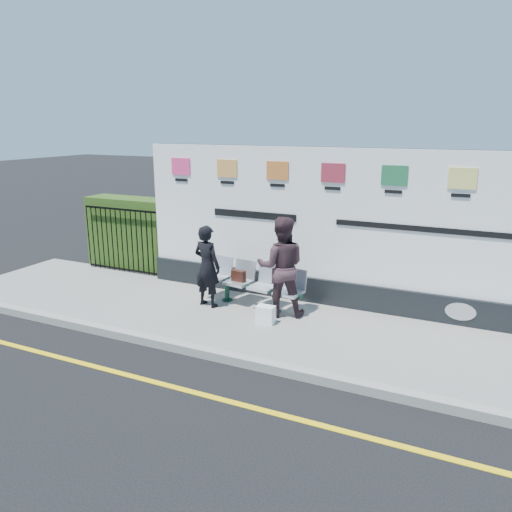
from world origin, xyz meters
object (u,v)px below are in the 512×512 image
at_px(woman_right, 281,267).
at_px(woman_left, 207,266).
at_px(billboard, 332,239).
at_px(bench, 251,295).

bearing_deg(woman_right, woman_left, -15.72).
relative_size(woman_left, woman_right, 0.86).
xyz_separation_m(woman_left, woman_right, (1.45, 0.17, 0.12)).
bearing_deg(billboard, woman_right, -123.63).
height_order(billboard, woman_right, billboard).
xyz_separation_m(billboard, bench, (-1.33, -0.81, -1.07)).
bearing_deg(woman_left, billboard, -142.08).
xyz_separation_m(billboard, woman_right, (-0.64, -0.96, -0.38)).
relative_size(billboard, bench, 3.75).
height_order(billboard, bench, billboard).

